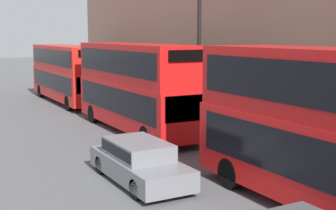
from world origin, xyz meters
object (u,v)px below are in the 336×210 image
(bus_third_in_queue, at_px, (68,71))
(pedestrian, at_px, (107,92))
(bus_second_in_queue, at_px, (137,84))
(car_hatchback, at_px, (139,160))

(bus_third_in_queue, relative_size, pedestrian, 5.88)
(bus_third_in_queue, bearing_deg, bus_second_in_queue, -90.00)
(bus_second_in_queue, xyz_separation_m, bus_third_in_queue, (0.00, 11.80, -0.17))
(bus_second_in_queue, distance_m, pedestrian, 10.29)
(bus_second_in_queue, relative_size, pedestrian, 5.54)
(bus_third_in_queue, xyz_separation_m, car_hatchback, (-3.40, -19.28, -1.54))
(bus_second_in_queue, height_order, car_hatchback, bus_second_in_queue)
(bus_second_in_queue, bearing_deg, bus_third_in_queue, 90.00)
(bus_second_in_queue, xyz_separation_m, pedestrian, (2.25, 9.92, -1.60))
(bus_second_in_queue, distance_m, car_hatchback, 8.39)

